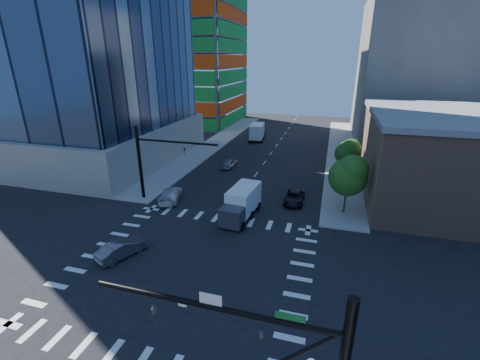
% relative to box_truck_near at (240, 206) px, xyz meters
% --- Properties ---
extents(ground, '(160.00, 160.00, 0.00)m').
position_rel_box_truck_near_xyz_m(ground, '(-1.62, -9.69, -1.45)').
color(ground, black).
rests_on(ground, ground).
extents(road_markings, '(20.00, 20.00, 0.01)m').
position_rel_box_truck_near_xyz_m(road_markings, '(-1.62, -9.69, -1.44)').
color(road_markings, silver).
rests_on(road_markings, ground).
extents(sidewalk_ne, '(5.00, 60.00, 0.15)m').
position_rel_box_truck_near_xyz_m(sidewalk_ne, '(10.88, 30.31, -1.37)').
color(sidewalk_ne, gray).
rests_on(sidewalk_ne, ground).
extents(sidewalk_nw, '(5.00, 60.00, 0.15)m').
position_rel_box_truck_near_xyz_m(sidewalk_nw, '(-14.12, 30.31, -1.37)').
color(sidewalk_nw, gray).
rests_on(sidewalk_nw, ground).
extents(construction_building, '(25.16, 34.50, 70.60)m').
position_rel_box_truck_near_xyz_m(construction_building, '(-29.03, 52.24, 23.17)').
color(construction_building, slate).
rests_on(construction_building, ground).
extents(commercial_building, '(20.50, 22.50, 10.60)m').
position_rel_box_truck_near_xyz_m(commercial_building, '(23.38, 12.31, 3.87)').
color(commercial_building, '#946D56').
rests_on(commercial_building, ground).
extents(bg_building_ne, '(24.00, 30.00, 28.00)m').
position_rel_box_truck_near_xyz_m(bg_building_ne, '(25.38, 45.31, 12.55)').
color(bg_building_ne, slate).
rests_on(bg_building_ne, ground).
extents(signal_mast_nw, '(10.20, 0.40, 9.00)m').
position_rel_box_truck_near_xyz_m(signal_mast_nw, '(-11.61, 1.81, 4.05)').
color(signal_mast_nw, black).
rests_on(signal_mast_nw, sidewalk_nw).
extents(tree_south, '(4.16, 4.16, 6.82)m').
position_rel_box_truck_near_xyz_m(tree_south, '(11.01, 4.21, 3.24)').
color(tree_south, '#382316').
rests_on(tree_south, sidewalk_ne).
extents(tree_north, '(3.54, 3.52, 5.78)m').
position_rel_box_truck_near_xyz_m(tree_north, '(11.31, 16.21, 2.54)').
color(tree_north, '#382316').
rests_on(tree_north, sidewalk_ne).
extents(car_nb_far, '(2.19, 4.73, 1.32)m').
position_rel_box_truck_near_xyz_m(car_nb_far, '(5.16, 5.78, -0.79)').
color(car_nb_far, black).
rests_on(car_nb_far, ground).
extents(car_sb_near, '(3.48, 5.73, 1.55)m').
position_rel_box_truck_near_xyz_m(car_sb_near, '(-9.56, 2.20, -0.67)').
color(car_sb_near, white).
rests_on(car_sb_near, ground).
extents(car_sb_mid, '(1.83, 4.20, 1.41)m').
position_rel_box_truck_near_xyz_m(car_sb_mid, '(-6.47, 16.39, -0.74)').
color(car_sb_mid, '#97999E').
rests_on(car_sb_mid, ground).
extents(car_sb_cross, '(3.22, 4.73, 1.48)m').
position_rel_box_truck_near_xyz_m(car_sb_cross, '(-8.08, -9.85, -0.71)').
color(car_sb_cross, '#55555B').
rests_on(car_sb_cross, ground).
extents(box_truck_near, '(3.24, 6.46, 3.27)m').
position_rel_box_truck_near_xyz_m(box_truck_near, '(0.00, 0.00, 0.00)').
color(box_truck_near, black).
rests_on(box_truck_near, ground).
extents(box_truck_far, '(3.61, 6.99, 3.52)m').
position_rel_box_truck_near_xyz_m(box_truck_far, '(-6.49, 36.10, 0.11)').
color(box_truck_far, black).
rests_on(box_truck_far, ground).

